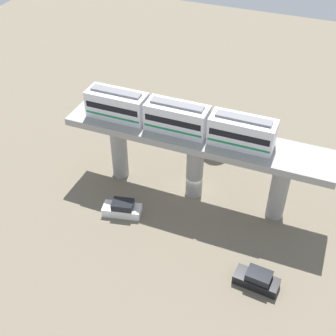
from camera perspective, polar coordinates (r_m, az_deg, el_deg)
The scene contains 6 objects.
ground_plane at distance 52.71m, azimuth 3.25°, elevation -3.17°, with size 120.00×120.00×0.00m, color #706654.
viaduct at distance 48.70m, azimuth 3.52°, elevation 2.25°, with size 5.20×28.85×8.35m.
train at distance 47.21m, azimuth 1.13°, elevation 6.37°, with size 2.64×20.50×3.24m.
parked_car_black at distance 44.27m, azimuth 11.16°, elevation -13.65°, with size 2.16×4.34×1.76m.
parked_car_white at distance 49.96m, azimuth -5.80°, elevation -5.12°, with size 2.67×4.49×1.76m.
tree_near_viaduct at distance 57.66m, azimuth 6.22°, elevation 4.93°, with size 3.49×3.49×4.94m.
Camera 1 is at (37.09, 11.62, 35.60)m, focal length 48.31 mm.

